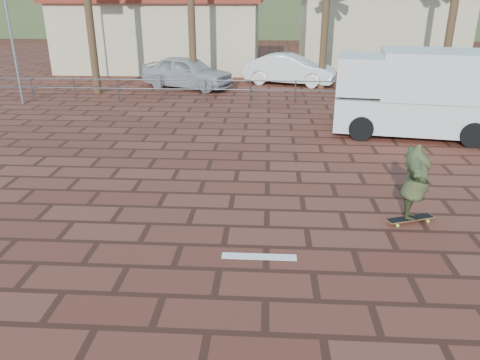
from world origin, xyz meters
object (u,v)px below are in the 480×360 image
skateboarder (416,182)px  car_silver (187,72)px  car_white (290,69)px  longboard (410,219)px  campervan (421,92)px

skateboarder → car_silver: bearing=37.2°
car_silver → car_white: car_silver is taller
skateboarder → longboard: bearing=108.2°
skateboarder → car_white: 16.22m
longboard → car_silver: 16.44m
campervan → car_silver: campervan is taller
longboard → campervan: 7.20m
longboard → skateboarder: (0.00, 0.00, 0.84)m
campervan → car_white: bearing=122.1°
longboard → skateboarder: 0.84m
car_white → skateboarder: bearing=-157.3°
longboard → campervan: bearing=53.8°
campervan → car_white: size_ratio=1.21×
longboard → skateboarder: skateboarder is taller
skateboarder → campervan: size_ratio=0.35×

